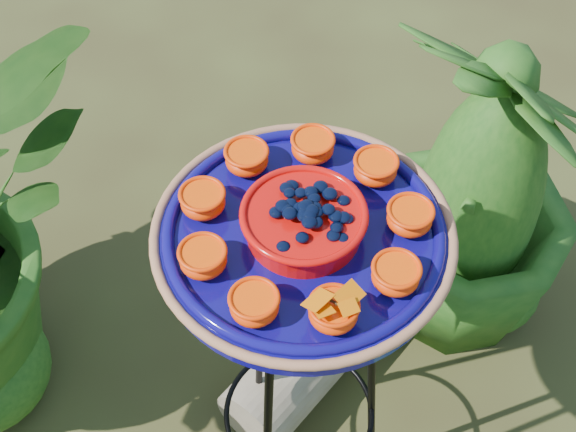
% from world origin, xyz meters
% --- Properties ---
extents(tripod_stand, '(0.41, 0.41, 0.87)m').
position_xyz_m(tripod_stand, '(0.10, 0.11, 0.53)').
color(tripod_stand, black).
rests_on(tripod_stand, ground).
extents(feeder_dish, '(0.58, 0.58, 0.10)m').
position_xyz_m(feeder_dish, '(0.10, 0.11, 0.91)').
color(feeder_dish, '#0C0862').
rests_on(feeder_dish, tripod_stand).
extents(driftwood_log, '(0.54, 0.49, 0.18)m').
position_xyz_m(driftwood_log, '(0.20, 0.38, 0.09)').
color(driftwood_log, gray).
rests_on(driftwood_log, ground).
extents(shrub_back_right, '(0.69, 0.69, 0.90)m').
position_xyz_m(shrub_back_right, '(0.60, 0.51, 0.45)').
color(shrub_back_right, '#194813').
rests_on(shrub_back_right, ground).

